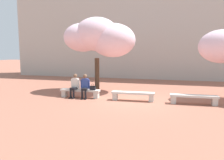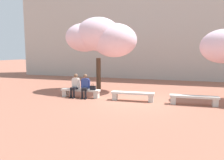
# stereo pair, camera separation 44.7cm
# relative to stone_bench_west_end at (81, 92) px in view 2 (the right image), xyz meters

# --- Properties ---
(ground_plane) EXTENTS (100.00, 100.00, 0.00)m
(ground_plane) POSITION_rel_stone_bench_west_end_xyz_m (2.93, 0.00, -0.31)
(ground_plane) COLOR #9E604C
(building_facade) EXTENTS (28.00, 4.00, 9.53)m
(building_facade) POSITION_rel_stone_bench_west_end_xyz_m (2.93, 11.13, 4.45)
(building_facade) COLOR #B7B2A8
(building_facade) RESTS_ON ground
(stone_bench_west_end) EXTENTS (2.21, 0.52, 0.45)m
(stone_bench_west_end) POSITION_rel_stone_bench_west_end_xyz_m (0.00, 0.00, 0.00)
(stone_bench_west_end) COLOR beige
(stone_bench_west_end) RESTS_ON ground
(stone_bench_near_west) EXTENTS (2.21, 0.52, 0.45)m
(stone_bench_near_west) POSITION_rel_stone_bench_west_end_xyz_m (2.93, 0.00, 0.00)
(stone_bench_near_west) COLOR beige
(stone_bench_near_west) RESTS_ON ground
(stone_bench_center) EXTENTS (2.21, 0.52, 0.45)m
(stone_bench_center) POSITION_rel_stone_bench_west_end_xyz_m (5.85, 0.00, 0.00)
(stone_bench_center) COLOR beige
(stone_bench_center) RESTS_ON ground
(person_seated_left) EXTENTS (0.51, 0.69, 1.29)m
(person_seated_left) POSITION_rel_stone_bench_west_end_xyz_m (-0.30, -0.05, 0.38)
(person_seated_left) COLOR black
(person_seated_left) RESTS_ON ground
(person_seated_right) EXTENTS (0.50, 0.73, 1.29)m
(person_seated_right) POSITION_rel_stone_bench_west_end_xyz_m (0.31, -0.05, 0.38)
(person_seated_right) COLOR black
(person_seated_right) RESTS_ON ground
(handbag) EXTENTS (0.30, 0.15, 0.34)m
(handbag) POSITION_rel_stone_bench_west_end_xyz_m (0.74, -0.01, 0.27)
(handbag) COLOR black
(handbag) RESTS_ON stone_bench_west_end
(cherry_tree_main) EXTENTS (4.56, 2.88, 4.61)m
(cherry_tree_main) POSITION_rel_stone_bench_west_end_xyz_m (0.36, 2.26, 3.05)
(cherry_tree_main) COLOR #473323
(cherry_tree_main) RESTS_ON ground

